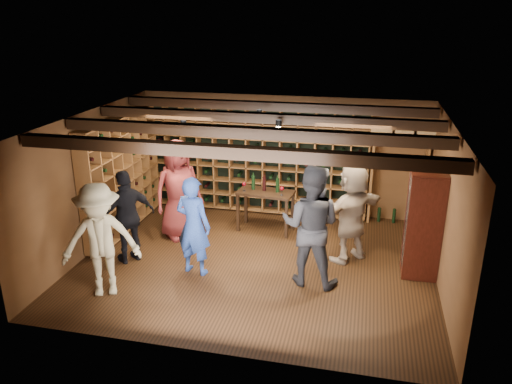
% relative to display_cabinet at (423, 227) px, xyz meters
% --- Properties ---
extents(ground, '(6.00, 6.00, 0.00)m').
position_rel_display_cabinet_xyz_m(ground, '(-2.71, -0.20, -0.86)').
color(ground, '#341D0E').
rests_on(ground, ground).
extents(room_shell, '(6.00, 6.00, 6.00)m').
position_rel_display_cabinet_xyz_m(room_shell, '(-2.71, -0.15, 1.56)').
color(room_shell, brown).
rests_on(room_shell, ground).
extents(wine_rack_back, '(4.65, 0.30, 2.20)m').
position_rel_display_cabinet_xyz_m(wine_rack_back, '(-3.24, 2.13, 0.29)').
color(wine_rack_back, brown).
rests_on(wine_rack_back, ground).
extents(wine_rack_left, '(0.30, 2.65, 2.20)m').
position_rel_display_cabinet_xyz_m(wine_rack_left, '(-5.54, 0.62, 0.29)').
color(wine_rack_left, brown).
rests_on(wine_rack_left, ground).
extents(crate_shelf, '(1.20, 0.32, 2.07)m').
position_rel_display_cabinet_xyz_m(crate_shelf, '(-0.31, 2.12, 0.71)').
color(crate_shelf, brown).
rests_on(crate_shelf, ground).
extents(display_cabinet, '(0.55, 0.50, 1.75)m').
position_rel_display_cabinet_xyz_m(display_cabinet, '(0.00, 0.00, 0.00)').
color(display_cabinet, '#3A120B').
rests_on(display_cabinet, ground).
extents(man_blue_shirt, '(0.68, 0.52, 1.67)m').
position_rel_display_cabinet_xyz_m(man_blue_shirt, '(-3.62, -0.74, -0.02)').
color(man_blue_shirt, navy).
rests_on(man_blue_shirt, ground).
extents(man_grey_suit, '(1.03, 0.84, 1.96)m').
position_rel_display_cabinet_xyz_m(man_grey_suit, '(-1.73, -0.64, 0.13)').
color(man_grey_suit, black).
rests_on(man_grey_suit, ground).
extents(guest_red_floral, '(1.09, 1.10, 1.91)m').
position_rel_display_cabinet_xyz_m(guest_red_floral, '(-4.38, 0.55, 0.10)').
color(guest_red_floral, maroon).
rests_on(guest_red_floral, ground).
extents(guest_woman_black, '(0.93, 1.00, 1.65)m').
position_rel_display_cabinet_xyz_m(guest_woman_black, '(-4.85, -0.59, -0.03)').
color(guest_woman_black, black).
rests_on(guest_woman_black, ground).
extents(guest_khaki, '(1.33, 1.09, 1.79)m').
position_rel_display_cabinet_xyz_m(guest_khaki, '(-4.76, -1.67, 0.04)').
color(guest_khaki, tan).
rests_on(guest_khaki, ground).
extents(guest_beige, '(1.50, 1.55, 1.76)m').
position_rel_display_cabinet_xyz_m(guest_beige, '(-1.15, 0.30, 0.03)').
color(guest_beige, tan).
rests_on(guest_beige, ground).
extents(tasting_table, '(1.14, 0.66, 1.09)m').
position_rel_display_cabinet_xyz_m(tasting_table, '(-2.83, 1.18, -0.13)').
color(tasting_table, black).
rests_on(tasting_table, ground).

